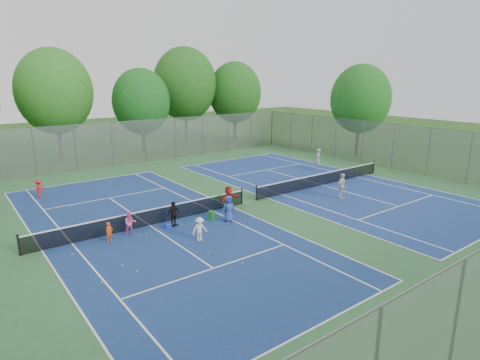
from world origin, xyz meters
The scene contains 36 objects.
ground centered at (0.00, 0.00, 0.00)m, with size 120.00×120.00×0.00m, color #244D18.
court_pad centered at (0.00, 0.00, 0.01)m, with size 32.00×32.00×0.01m, color #2E6235.
court_left centered at (-7.00, 0.00, 0.02)m, with size 10.97×23.77×0.01m, color navy.
court_right centered at (7.00, 0.00, 0.02)m, with size 10.97×23.77×0.01m, color navy.
net_left centered at (-7.00, 0.00, 0.46)m, with size 12.87×0.10×0.91m, color black.
net_right centered at (7.00, 0.00, 0.46)m, with size 12.87×0.10×0.91m, color black.
fence_north centered at (0.00, 16.00, 2.00)m, with size 32.00×0.10×4.00m, color gray.
fence_east centered at (16.00, 0.00, 2.00)m, with size 32.00×0.10×4.00m, color gray.
tree_nl centered at (-6.00, 23.00, 6.54)m, with size 7.20×7.20×10.69m.
tree_nc centered at (2.00, 21.00, 5.39)m, with size 6.00×6.00×8.85m.
tree_nr centered at (9.00, 24.00, 7.04)m, with size 7.60×7.60×11.42m.
tree_ne centered at (15.00, 22.00, 5.97)m, with size 6.60×6.60×9.77m.
tree_side_e centered at (19.00, 6.00, 5.74)m, with size 6.00×6.00×9.20m.
ball_crate centered at (-6.36, -1.02, 0.13)m, with size 0.31×0.31×0.27m, color #1A39C6.
ball_hopper centered at (-3.82, -1.37, 0.28)m, with size 0.28×0.28×0.55m, color #227E2D.
student_a centered at (-9.55, -0.97, 0.53)m, with size 0.39×0.25×1.06m, color #D25113.
student_b centered at (-8.32, -0.60, 0.63)m, with size 0.61×0.48×1.26m, color pink.
student_c centered at (-5.87, -3.46, 0.62)m, with size 0.80×0.46×1.24m, color silver.
student_d centered at (-5.96, -0.88, 0.70)m, with size 0.82×0.34×1.41m, color black.
student_e centered at (-3.15, -2.12, 0.76)m, with size 0.75×0.49×1.53m, color #294997.
student_f centered at (-2.19, -0.78, 0.81)m, with size 1.50×0.48×1.62m, color maroon.
child_far_baseline centered at (-10.71, 9.37, 0.63)m, with size 0.82×0.47×1.27m, color red.
instructor centered at (10.42, 3.62, 0.97)m, with size 0.71×0.46×1.93m, color gray.
teen_court_b centered at (5.40, -3.10, 0.88)m, with size 1.03×0.43×1.75m, color silver.
tennis_ball_0 centered at (-5.75, -3.40, 0.03)m, with size 0.07×0.07×0.07m, color #CEF539.
tennis_ball_1 centered at (-6.44, -5.09, 0.03)m, with size 0.07×0.07×0.07m, color #CEDE33.
tennis_ball_2 centered at (-11.47, -1.37, 0.03)m, with size 0.07×0.07×0.07m, color yellow.
tennis_ball_3 centered at (-5.76, -6.82, 0.03)m, with size 0.07×0.07×0.07m, color #C9E836.
tennis_ball_4 centered at (-3.35, -2.40, 0.03)m, with size 0.07×0.07×0.07m, color #BDCD2F.
tennis_ball_5 centered at (-5.58, -1.02, 0.03)m, with size 0.07×0.07×0.07m, color #C8D531.
tennis_ball_6 centered at (-8.05, -1.04, 0.03)m, with size 0.07×0.07×0.07m, color gold.
tennis_ball_7 centered at (-3.22, -2.73, 0.03)m, with size 0.07×0.07×0.07m, color #BCCF30.
tennis_ball_8 centered at (-7.72, -1.17, 0.03)m, with size 0.07×0.07×0.07m, color #ADCC2F.
tennis_ball_9 centered at (-11.26, -4.82, 0.03)m, with size 0.07×0.07×0.07m, color yellow.
tennis_ball_10 centered at (-9.75, -4.73, 0.03)m, with size 0.07×0.07×0.07m, color yellow.
tennis_ball_11 centered at (-10.03, -3.84, 0.03)m, with size 0.07×0.07×0.07m, color yellow.
Camera 1 is at (-15.49, -19.59, 8.01)m, focal length 30.00 mm.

